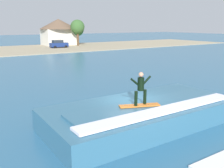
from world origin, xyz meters
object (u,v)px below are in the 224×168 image
(wave_crest, at_px, (144,113))
(tree_short_bushy, at_px, (77,27))
(house_gabled_white, at_px, (59,30))
(tree_tall_bare, at_px, (78,30))
(surfboard, at_px, (139,105))
(car_far_shore, at_px, (59,44))
(surfer, at_px, (141,87))

(wave_crest, distance_m, tree_short_bushy, 52.23)
(house_gabled_white, height_order, tree_tall_bare, house_gabled_white)
(surfboard, xyz_separation_m, car_far_shore, (13.76, 45.86, -0.35))
(wave_crest, bearing_deg, surfboard, -144.72)
(wave_crest, xyz_separation_m, house_gabled_white, (16.35, 53.32, 3.28))
(tree_tall_bare, height_order, tree_short_bushy, tree_short_bushy)
(surfer, relative_size, tree_tall_bare, 0.30)
(car_far_shore, bearing_deg, tree_short_bushy, 25.66)
(surfer, xyz_separation_m, car_far_shore, (13.71, 45.85, -1.29))
(surfboard, relative_size, house_gabled_white, 0.21)
(tree_tall_bare, bearing_deg, tree_short_bushy, -115.18)
(wave_crest, distance_m, tree_tall_bare, 54.76)
(house_gabled_white, bearing_deg, surfer, -107.53)
(surfboard, bearing_deg, car_far_shore, 73.29)
(surfer, xyz_separation_m, tree_tall_bare, (21.05, 51.20, 1.69))
(wave_crest, height_order, surfer, surfer)
(car_far_shore, distance_m, tree_short_bushy, 7.84)
(wave_crest, bearing_deg, tree_short_bushy, 68.24)
(surfer, distance_m, house_gabled_white, 56.45)
(wave_crest, distance_m, car_far_shore, 47.21)
(surfer, relative_size, house_gabled_white, 0.17)
(wave_crest, height_order, tree_short_bushy, tree_short_bushy)
(car_far_shore, bearing_deg, surfboard, -106.71)
(house_gabled_white, relative_size, tree_short_bushy, 1.52)
(surfboard, distance_m, house_gabled_white, 56.51)
(wave_crest, height_order, tree_tall_bare, tree_tall_bare)
(surfer, distance_m, car_far_shore, 47.88)
(tree_tall_bare, xyz_separation_m, tree_short_bushy, (-1.10, -2.35, 0.70))
(surfboard, height_order, tree_tall_bare, tree_tall_bare)
(wave_crest, xyz_separation_m, tree_tall_bare, (20.41, 50.71, 3.33))
(car_far_shore, distance_m, tree_tall_bare, 9.56)
(surfboard, distance_m, surfer, 0.95)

